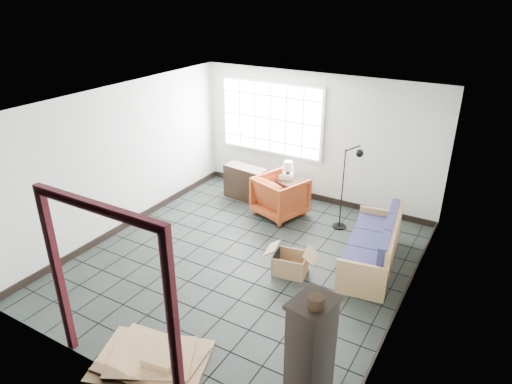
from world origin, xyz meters
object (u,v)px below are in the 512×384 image
Objects in this scene: futon_sofa at (375,249)px; side_table at (288,184)px; armchair at (281,194)px; tall_shelf at (309,371)px.

futon_sofa is 3.18× the size of side_table.
armchair reaches higher than side_table.
armchair is 0.53× the size of tall_shelf.
armchair is at bearing -80.07° from side_table.
armchair is 0.50m from side_table.
futon_sofa reaches higher than side_table.
armchair is (-2.10, 0.82, 0.13)m from futon_sofa.
futon_sofa is 2.26m from armchair.
futon_sofa is 1.20× the size of tall_shelf.
armchair is at bearing 150.35° from futon_sofa.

